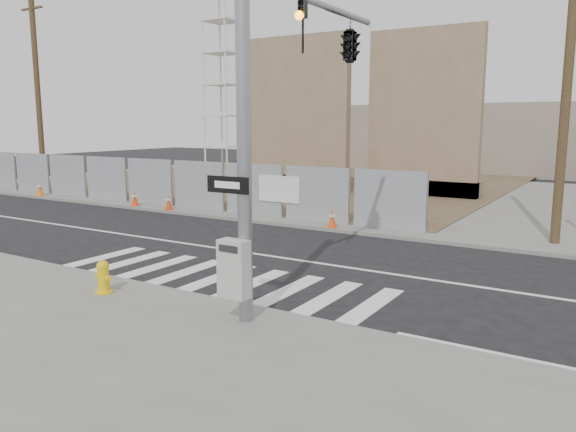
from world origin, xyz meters
The scene contains 14 objects.
ground centered at (0.00, 0.00, 0.00)m, with size 100.00×100.00×0.00m, color black.
sidewalk_far centered at (0.00, 14.00, 0.06)m, with size 50.00×20.00×0.12m, color slate.
signal_pole centered at (2.49, -2.05, 4.78)m, with size 0.96×5.87×7.00m.
chain_link_fence centered at (-10.00, 5.00, 1.12)m, with size 24.60×0.04×2.00m, color gray.
concrete_wall_left centered at (-7.00, 13.08, 3.38)m, with size 6.00×1.30×8.00m.
concrete_wall_right centered at (-0.50, 14.08, 3.38)m, with size 5.50×1.30×8.00m.
crane_tower centered at (-15.00, 17.00, 9.02)m, with size 2.60×2.60×18.15m.
utility_pole_left centered at (-18.00, 5.50, 5.20)m, with size 1.60×0.28×10.00m.
utility_pole_right centered at (6.50, 5.50, 5.20)m, with size 1.60×0.28×10.00m.
fire_hydrant centered at (-1.07, -5.03, 0.47)m, with size 0.46×0.46×0.71m.
traffic_cone_a centered at (-16.53, 4.22, 0.47)m, with size 0.43×0.43×0.72m.
traffic_cone_b centered at (-10.02, 4.29, 0.44)m, with size 0.38×0.38×0.65m.
traffic_cone_c centered at (-7.96, 4.22, 0.44)m, with size 0.44×0.44×0.65m.
traffic_cone_d centered at (-0.36, 4.22, 0.43)m, with size 0.34×0.34×0.63m.
Camera 1 is at (8.32, -12.79, 3.71)m, focal length 35.00 mm.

